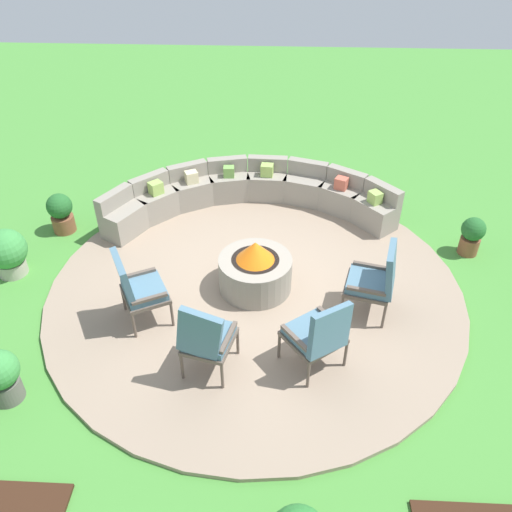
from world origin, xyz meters
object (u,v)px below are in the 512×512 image
Objects in this scene: lounge_chair_front_right at (206,337)px; potted_plant_4 at (1,375)px; lounge_chair_back_left at (319,334)px; potted_plant_1 at (472,235)px; potted_plant_5 at (61,212)px; fire_pit at (255,270)px; curved_stone_bench at (249,195)px; lounge_chair_back_right at (376,279)px; potted_plant_2 at (7,252)px; lounge_chair_front_left at (137,287)px.

potted_plant_4 is at bearing -154.48° from lounge_chair_front_right.
lounge_chair_back_left is 3.45m from potted_plant_1.
lounge_chair_back_left is 1.50× the size of potted_plant_4.
lounge_chair_front_right is 1.62× the size of potted_plant_4.
fire_pit is at bearing -22.79° from potted_plant_5.
lounge_chair_front_right reaches higher than curved_stone_bench.
potted_plant_4 is at bearing -81.47° from potted_plant_5.
lounge_chair_back_right is at bearing 20.37° from potted_plant_4.
lounge_chair_back_left is at bearing -73.85° from curved_stone_bench.
lounge_chair_front_right is (-0.47, -1.54, 0.26)m from fire_pit.
potted_plant_2 is 1.19m from potted_plant_5.
potted_plant_5 is (-0.50, 3.32, -0.02)m from potted_plant_4.
potted_plant_5 is at bearing 84.10° from lounge_chair_back_right.
curved_stone_bench is 6.91× the size of potted_plant_4.
lounge_chair_front_left is at bearing -49.72° from potted_plant_5.
lounge_chair_back_left is 4.63m from potted_plant_2.
potted_plant_4 is (-2.47, -4.01, 0.03)m from curved_stone_bench.
lounge_chair_back_left is 1.25m from lounge_chair_back_right.
curved_stone_bench reaches higher than potted_plant_4.
curved_stone_bench is 3.57m from lounge_chair_back_left.
curved_stone_bench reaches higher than potted_plant_2.
potted_plant_1 is 0.93× the size of potted_plant_5.
lounge_chair_front_left is at bearing -159.32° from potted_plant_1.
potted_plant_4 is (-2.20, -0.44, -0.24)m from lounge_chair_front_right.
lounge_chair_front_right reaches higher than lounge_chair_back_left.
lounge_chair_front_left is at bearing -114.15° from curved_stone_bench.
lounge_chair_back_right reaches higher than curved_stone_bench.
lounge_chair_front_right is at bearing 149.09° from lounge_chair_back_left.
lounge_chair_back_right is (1.76, -2.44, 0.26)m from curved_stone_bench.
fire_pit reaches higher than potted_plant_1.
lounge_chair_front_right is at bearing -46.80° from potted_plant_5.
potted_plant_5 reaches higher than potted_plant_1.
lounge_chair_front_left is at bearing 125.58° from lounge_chair_back_left.
lounge_chair_front_left is at bearing -23.63° from potted_plant_2.
lounge_chair_back_left reaches higher than potted_plant_2.
fire_pit is 0.21× the size of curved_stone_bench.
potted_plant_1 is (3.69, 2.58, -0.28)m from lounge_chair_front_right.
potted_plant_2 reaches higher than potted_plant_1.
potted_plant_5 is at bearing 177.35° from potted_plant_1.
potted_plant_5 is (-6.39, 0.30, 0.02)m from potted_plant_1.
curved_stone_bench is at bearing 99.88° from lounge_chair_front_right.
lounge_chair_back_right reaches higher than potted_plant_4.
potted_plant_2 is at bearing 122.28° from lounge_chair_back_left.
fire_pit is 1.63m from lounge_chair_front_right.
lounge_chair_front_left is 1.79m from potted_plant_4.
curved_stone_bench is 3.05m from potted_plant_5.
lounge_chair_front_right is at bearing -29.61° from potted_plant_2.
potted_plant_5 is (-3.17, 1.33, -0.00)m from fire_pit.
lounge_chair_front_right is 1.27m from lounge_chair_back_left.
lounge_chair_back_right reaches higher than fire_pit.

